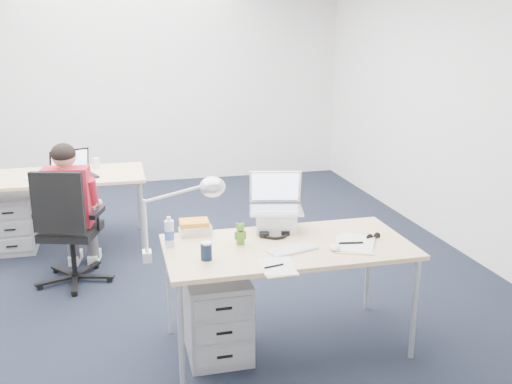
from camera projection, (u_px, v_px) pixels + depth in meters
floor at (150, 283)px, 4.87m from camera, size 7.00×7.00×0.00m
room at (138, 79)px, 4.41m from camera, size 6.02×7.02×2.80m
desk_near at (288, 251)px, 3.73m from camera, size 1.60×0.80×0.73m
desk_far at (60, 180)px, 5.53m from camera, size 1.60×0.80×0.73m
office_chair at (71, 251)px, 4.79m from camera, size 0.80×0.80×1.02m
seated_person at (73, 209)px, 4.87m from camera, size 0.41×0.68×1.19m
drawer_pedestal_near at (217, 315)px, 3.74m from camera, size 0.40×0.50×0.55m
drawer_pedestal_far at (14, 222)px, 5.57m from camera, size 0.40×0.50×0.55m
silver_laptop at (276, 203)px, 3.94m from camera, size 0.42×0.36×0.39m
wireless_keyboard at (292, 249)px, 3.61m from camera, size 0.34×0.22×0.02m
computer_mouse at (335, 247)px, 3.62m from camera, size 0.08×0.12×0.04m
headphones at (275, 233)px, 3.87m from camera, size 0.24×0.19×0.04m
can_koozie at (206, 251)px, 3.45m from camera, size 0.09×0.09×0.11m
water_bottle at (169, 232)px, 3.66m from camera, size 0.08×0.08×0.20m
bear_figurine at (240, 233)px, 3.70m from camera, size 0.09×0.07×0.15m
book_stack at (195, 227)px, 3.90m from camera, size 0.23×0.19×0.10m
cordless_phone at (168, 229)px, 3.78m from camera, size 0.04×0.03×0.15m
papers_left at (277, 267)px, 3.34m from camera, size 0.21×0.28×0.01m
papers_right at (354, 244)px, 3.70m from camera, size 0.36×0.41×0.01m
sunglasses at (373, 237)px, 3.81m from camera, size 0.13×0.08×0.03m
desk_lamp at (172, 218)px, 3.41m from camera, size 0.48×0.25×0.52m
dark_laptop at (74, 164)px, 5.36m from camera, size 0.49×0.48×0.27m
far_cup at (96, 163)px, 5.78m from camera, size 0.10×0.10×0.10m
far_papers at (38, 176)px, 5.47m from camera, size 0.23×0.31×0.01m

